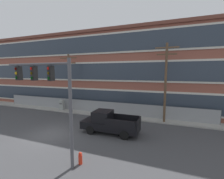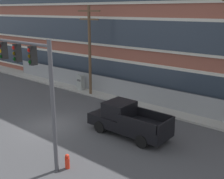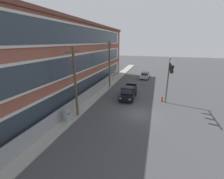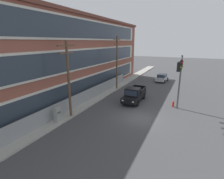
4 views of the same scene
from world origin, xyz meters
The scene contains 11 objects.
ground_plane centered at (0.00, 0.00, 0.00)m, with size 160.00×160.00×0.00m, color #424244.
sidewalk_building_side centered at (0.00, 7.75, 0.08)m, with size 80.00×2.07×0.16m, color #9E9B93.
brick_mill_building centered at (-1.81, 14.05, 5.80)m, with size 52.70×11.11×11.58m.
chain_link_fence centered at (-0.02, 8.07, 0.89)m, with size 30.84×0.06×1.75m.
traffic_signal_mast centered at (3.40, -3.27, 4.69)m, with size 4.79×0.43×6.48m.
pickup_truck_black centered at (4.97, 2.34, 0.97)m, with size 5.47×2.08×2.06m.
sedan_silver centered at (19.32, 0.99, 0.80)m, with size 4.37×2.10×1.56m.
utility_pole_near_corner centered at (-2.82, 7.02, 4.53)m, with size 2.57×0.26×8.12m.
utility_pole_midblock centered at (9.76, 7.01, 4.85)m, with size 2.41×0.26×8.79m.
electrical_cabinet centered at (-4.50, 7.34, 0.81)m, with size 0.67×0.44×1.62m.
fire_hydrant centered at (5.10, -2.78, 0.38)m, with size 0.24×0.24×0.78m.
Camera 4 is at (-16.96, -4.50, 8.01)m, focal length 28.00 mm.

